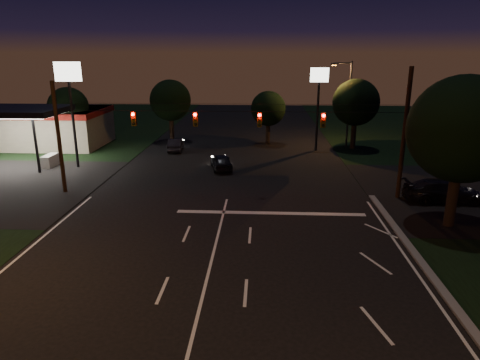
# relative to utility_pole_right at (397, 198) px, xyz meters

# --- Properties ---
(ground) EXTENTS (140.00, 140.00, 0.00)m
(ground) POSITION_rel_utility_pole_right_xyz_m (-12.00, -15.00, 0.00)
(ground) COLOR black
(ground) RESTS_ON ground
(stop_bar) EXTENTS (12.00, 0.50, 0.01)m
(stop_bar) POSITION_rel_utility_pole_right_xyz_m (-9.00, -3.50, 0.01)
(stop_bar) COLOR silver
(stop_bar) RESTS_ON ground
(utility_pole_right) EXTENTS (0.30, 0.30, 9.00)m
(utility_pole_right) POSITION_rel_utility_pole_right_xyz_m (0.00, 0.00, 0.00)
(utility_pole_right) COLOR black
(utility_pole_right) RESTS_ON ground
(utility_pole_left) EXTENTS (0.28, 0.28, 8.00)m
(utility_pole_left) POSITION_rel_utility_pole_right_xyz_m (-24.00, 0.00, 0.00)
(utility_pole_left) COLOR black
(utility_pole_left) RESTS_ON ground
(signal_span) EXTENTS (24.00, 0.40, 1.56)m
(signal_span) POSITION_rel_utility_pole_right_xyz_m (-12.00, -0.04, 5.50)
(signal_span) COLOR black
(signal_span) RESTS_ON ground
(gas_station) EXTENTS (14.20, 16.10, 5.25)m
(gas_station) POSITION_rel_utility_pole_right_xyz_m (-33.86, 15.39, 2.38)
(gas_station) COLOR gray
(gas_station) RESTS_ON ground
(pole_sign_left_near) EXTENTS (2.20, 0.30, 9.10)m
(pole_sign_left_near) POSITION_rel_utility_pole_right_xyz_m (-26.00, 7.00, 6.98)
(pole_sign_left_near) COLOR black
(pole_sign_left_near) RESTS_ON ground
(pole_sign_right) EXTENTS (1.80, 0.30, 8.40)m
(pole_sign_right) POSITION_rel_utility_pole_right_xyz_m (-4.00, 15.00, 6.24)
(pole_sign_right) COLOR black
(pole_sign_right) RESTS_ON ground
(street_light_right_far) EXTENTS (2.20, 0.35, 9.00)m
(street_light_right_far) POSITION_rel_utility_pole_right_xyz_m (-0.76, 17.00, 5.24)
(street_light_right_far) COLOR black
(street_light_right_far) RESTS_ON ground
(tree_right_near) EXTENTS (6.00, 6.00, 8.76)m
(tree_right_near) POSITION_rel_utility_pole_right_xyz_m (1.53, -4.83, 5.68)
(tree_right_near) COLOR black
(tree_right_near) RESTS_ON ground
(tree_far_a) EXTENTS (4.20, 4.20, 6.42)m
(tree_far_a) POSITION_rel_utility_pole_right_xyz_m (-29.98, 15.12, 4.26)
(tree_far_a) COLOR black
(tree_far_a) RESTS_ON ground
(tree_far_b) EXTENTS (4.60, 4.60, 6.98)m
(tree_far_b) POSITION_rel_utility_pole_right_xyz_m (-19.98, 19.13, 4.61)
(tree_far_b) COLOR black
(tree_far_b) RESTS_ON ground
(tree_far_c) EXTENTS (3.80, 3.80, 5.86)m
(tree_far_c) POSITION_rel_utility_pole_right_xyz_m (-8.98, 18.10, 3.90)
(tree_far_c) COLOR black
(tree_far_c) RESTS_ON ground
(tree_far_d) EXTENTS (4.80, 4.80, 7.30)m
(tree_far_d) POSITION_rel_utility_pole_right_xyz_m (0.02, 16.13, 4.83)
(tree_far_d) COLOR black
(tree_far_d) RESTS_ON ground
(tree_far_e) EXTENTS (4.00, 4.00, 6.18)m
(tree_far_e) POSITION_rel_utility_pole_right_xyz_m (8.02, 14.11, 4.11)
(tree_far_e) COLOR black
(tree_far_e) RESTS_ON ground
(car_oncoming_a) EXTENTS (2.45, 4.24, 1.36)m
(car_oncoming_a) POSITION_rel_utility_pole_right_xyz_m (-13.13, 6.97, 0.68)
(car_oncoming_a) COLOR black
(car_oncoming_a) RESTS_ON ground
(car_oncoming_b) EXTENTS (1.70, 3.97, 1.27)m
(car_oncoming_b) POSITION_rel_utility_pole_right_xyz_m (-18.61, 14.14, 0.64)
(car_oncoming_b) COLOR black
(car_oncoming_b) RESTS_ON ground
(car_cross) EXTENTS (5.28, 2.16, 1.53)m
(car_cross) POSITION_rel_utility_pole_right_xyz_m (2.80, -0.70, 0.77)
(car_cross) COLOR black
(car_cross) RESTS_ON ground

